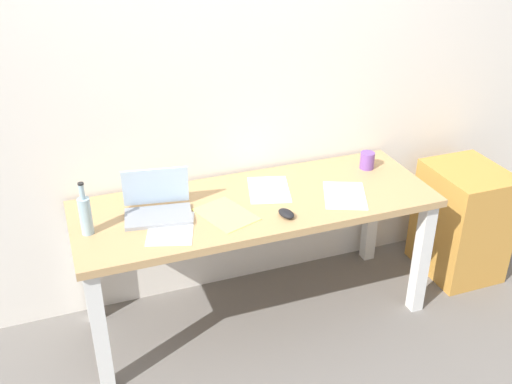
# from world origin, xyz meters

# --- Properties ---
(ground_plane) EXTENTS (8.00, 8.00, 0.00)m
(ground_plane) POSITION_xyz_m (0.00, 0.00, 0.00)
(ground_plane) COLOR slate
(back_wall) EXTENTS (5.20, 0.08, 2.60)m
(back_wall) POSITION_xyz_m (0.00, 0.39, 1.30)
(back_wall) COLOR silver
(back_wall) RESTS_ON ground
(desk) EXTENTS (1.85, 0.66, 0.72)m
(desk) POSITION_xyz_m (0.00, 0.00, 0.63)
(desk) COLOR tan
(desk) RESTS_ON ground
(laptop_left) EXTENTS (0.35, 0.27, 0.22)m
(laptop_left) POSITION_xyz_m (-0.50, 0.04, 0.77)
(laptop_left) COLOR gray
(laptop_left) RESTS_ON desk
(beer_bottle) EXTENTS (0.06, 0.06, 0.26)m
(beer_bottle) POSITION_xyz_m (-0.84, -0.02, 0.82)
(beer_bottle) COLOR #99B7C1
(beer_bottle) RESTS_ON desk
(computer_mouse) EXTENTS (0.08, 0.11, 0.03)m
(computer_mouse) POSITION_xyz_m (0.08, -0.20, 0.74)
(computer_mouse) COLOR black
(computer_mouse) RESTS_ON desk
(coffee_mug) EXTENTS (0.08, 0.08, 0.09)m
(coffee_mug) POSITION_xyz_m (0.72, 0.14, 0.77)
(coffee_mug) COLOR #724799
(coffee_mug) RESTS_ON desk
(paper_sheet_front_left) EXTENTS (0.29, 0.35, 0.00)m
(paper_sheet_front_left) POSITION_xyz_m (-0.47, -0.12, 0.73)
(paper_sheet_front_left) COLOR white
(paper_sheet_front_left) RESTS_ON desk
(paper_sheet_front_right) EXTENTS (0.31, 0.35, 0.00)m
(paper_sheet_front_right) POSITION_xyz_m (0.45, -0.11, 0.73)
(paper_sheet_front_right) COLOR white
(paper_sheet_front_right) RESTS_ON desk
(paper_yellow_folder) EXTENTS (0.30, 0.35, 0.00)m
(paper_yellow_folder) POSITION_xyz_m (-0.19, -0.08, 0.73)
(paper_yellow_folder) COLOR #F4E06B
(paper_yellow_folder) RESTS_ON desk
(paper_sheet_near_back) EXTENTS (0.28, 0.34, 0.00)m
(paper_sheet_near_back) POSITION_xyz_m (0.10, 0.09, 0.73)
(paper_sheet_near_back) COLOR white
(paper_sheet_near_back) RESTS_ON desk
(filing_cabinet) EXTENTS (0.40, 0.48, 0.68)m
(filing_cabinet) POSITION_xyz_m (1.31, -0.02, 0.34)
(filing_cabinet) COLOR #C68938
(filing_cabinet) RESTS_ON ground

